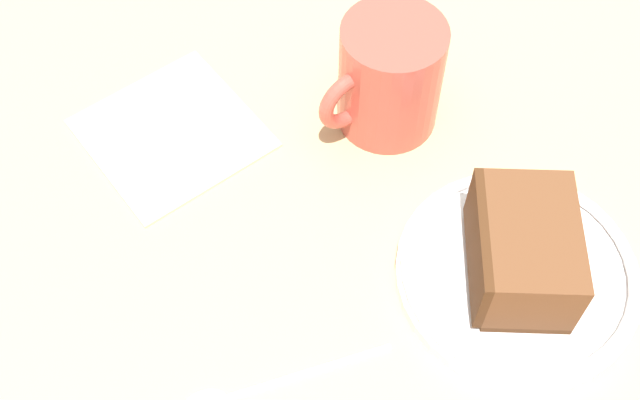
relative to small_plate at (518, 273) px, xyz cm
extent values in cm
cube|color=tan|center=(6.46, -4.59, -1.97)|extent=(156.84, 156.84, 2.19)
cylinder|color=white|center=(0.00, 0.00, -0.37)|extent=(16.44, 16.44, 1.02)
torus|color=white|center=(0.00, 0.00, 0.52)|extent=(15.89, 15.89, 0.77)
cube|color=#472814|center=(0.00, 0.00, 0.44)|extent=(8.49, 10.40, 0.60)
cube|color=brown|center=(0.00, 0.00, 3.23)|extent=(8.49, 10.40, 4.99)
cube|color=#472814|center=(3.02, -1.08, 3.23)|extent=(3.58, 8.65, 4.99)
cylinder|color=#BF4C3F|center=(3.45, -16.11, 3.68)|extent=(7.67, 7.67, 9.12)
cylinder|color=#47230F|center=(3.45, -16.11, 6.06)|extent=(6.75, 6.75, 0.40)
torus|color=#BF4C3F|center=(7.10, -14.92, 3.68)|extent=(5.16, 2.60, 5.08)
cylinder|color=silver|center=(15.29, 2.14, -0.63)|extent=(10.88, 0.61, 0.50)
cube|color=beige|center=(19.73, -19.35, -0.58)|extent=(15.43, 15.49, 0.60)
camera|label=1|loc=(20.62, 20.77, 48.62)|focal=45.79mm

